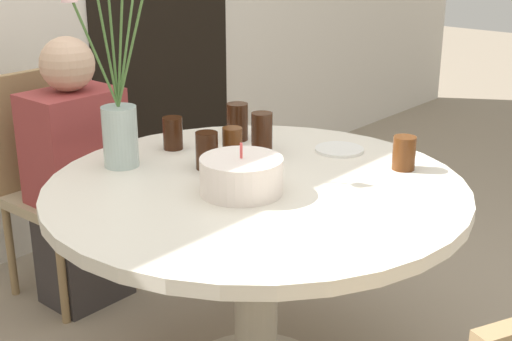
{
  "coord_description": "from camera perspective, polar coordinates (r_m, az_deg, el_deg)",
  "views": [
    {
      "loc": [
        -1.5,
        -1.3,
        1.45
      ],
      "look_at": [
        0.0,
        0.0,
        0.74
      ],
      "focal_mm": 50.0,
      "sensor_mm": 36.0,
      "label": 1
    }
  ],
  "objects": [
    {
      "name": "drink_glass_0",
      "position": [
        2.23,
        -3.95,
        1.6
      ],
      "size": [
        0.07,
        0.07,
        0.12
      ],
      "color": "#33190C",
      "rests_on": "dining_table"
    },
    {
      "name": "doorway_panel",
      "position": [
        3.65,
        -7.5,
        12.72
      ],
      "size": [
        0.9,
        0.01,
        2.05
      ],
      "color": "black",
      "rests_on": "ground_plane"
    },
    {
      "name": "drink_glass_2",
      "position": [
        2.37,
        0.47,
        3.01
      ],
      "size": [
        0.07,
        0.07,
        0.14
      ],
      "color": "#33190C",
      "rests_on": "dining_table"
    },
    {
      "name": "dining_table",
      "position": [
        2.17,
        0.0,
        -4.24
      ],
      "size": [
        1.26,
        1.26,
        0.7
      ],
      "color": "silver",
      "rests_on": "ground_plane"
    },
    {
      "name": "flower_vase",
      "position": [
        2.25,
        -10.95,
        5.97
      ],
      "size": [
        0.35,
        0.26,
        0.74
      ],
      "color": "#B2C6C1",
      "rests_on": "dining_table"
    },
    {
      "name": "drink_glass_3",
      "position": [
        2.27,
        -1.9,
        1.99
      ],
      "size": [
        0.06,
        0.06,
        0.12
      ],
      "color": "#51280F",
      "rests_on": "dining_table"
    },
    {
      "name": "drink_glass_5",
      "position": [
        2.52,
        -1.5,
        3.92
      ],
      "size": [
        0.08,
        0.08,
        0.13
      ],
      "color": "#33190C",
      "rests_on": "dining_table"
    },
    {
      "name": "drink_glass_4",
      "position": [
        2.44,
        -6.67,
        2.99
      ],
      "size": [
        0.07,
        0.07,
        0.11
      ],
      "color": "#33190C",
      "rests_on": "dining_table"
    },
    {
      "name": "person_guest",
      "position": [
        2.8,
        -14.06,
        -0.99
      ],
      "size": [
        0.34,
        0.24,
        1.05
      ],
      "color": "#383333",
      "rests_on": "ground_plane"
    },
    {
      "name": "drink_glass_1",
      "position": [
        2.27,
        11.76,
        1.38
      ],
      "size": [
        0.07,
        0.07,
        0.11
      ],
      "color": "#51280F",
      "rests_on": "dining_table"
    },
    {
      "name": "chair_near_front",
      "position": [
        2.93,
        -15.96,
        -0.19
      ],
      "size": [
        0.41,
        0.41,
        0.89
      ],
      "rotation": [
        0.0,
        0.0,
        0.02
      ],
      "color": "tan",
      "rests_on": "ground_plane"
    },
    {
      "name": "birthday_cake",
      "position": [
        2.03,
        -1.18,
        -0.4
      ],
      "size": [
        0.24,
        0.24,
        0.15
      ],
      "color": "white",
      "rests_on": "dining_table"
    },
    {
      "name": "side_plate",
      "position": [
        2.43,
        6.69,
        1.68
      ],
      "size": [
        0.16,
        0.16,
        0.01
      ],
      "color": "white",
      "rests_on": "dining_table"
    }
  ]
}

